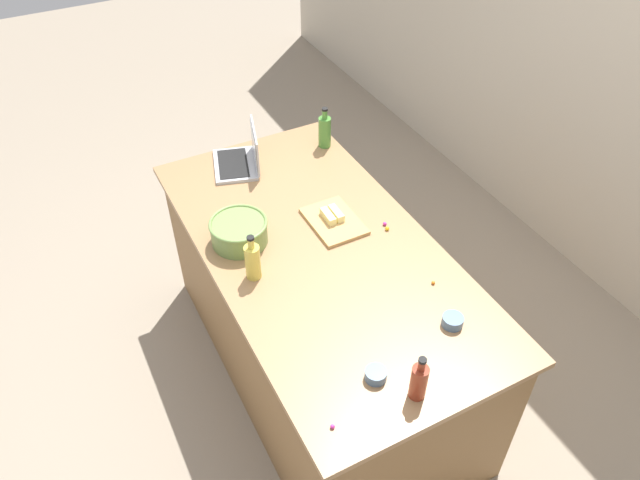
{
  "coord_description": "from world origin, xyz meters",
  "views": [
    {
      "loc": [
        1.81,
        -0.95,
        2.79
      ],
      "look_at": [
        0.0,
        0.0,
        0.95
      ],
      "focal_mm": 34.23,
      "sensor_mm": 36.0,
      "label": 1
    }
  ],
  "objects_px": {
    "ramekin_medium": "(453,321)",
    "bottle_soy": "(419,381)",
    "butter_stick_left": "(328,216)",
    "mixing_bowl_large": "(239,231)",
    "butter_stick_right": "(336,213)",
    "cutting_board": "(334,221)",
    "bottle_olive": "(325,131)",
    "bottle_oil": "(253,261)",
    "laptop": "(242,158)",
    "ramekin_small": "(376,375)"
  },
  "relations": [
    {
      "from": "laptop",
      "to": "butter_stick_right",
      "type": "xyz_separation_m",
      "value": [
        0.63,
        0.23,
        -0.01
      ]
    },
    {
      "from": "laptop",
      "to": "cutting_board",
      "type": "height_order",
      "value": "laptop"
    },
    {
      "from": "laptop",
      "to": "bottle_oil",
      "type": "height_order",
      "value": "bottle_oil"
    },
    {
      "from": "cutting_board",
      "to": "butter_stick_left",
      "type": "relative_size",
      "value": 2.82
    },
    {
      "from": "bottle_olive",
      "to": "ramekin_small",
      "type": "relative_size",
      "value": 2.84
    },
    {
      "from": "bottle_olive",
      "to": "ramekin_medium",
      "type": "distance_m",
      "value": 1.4
    },
    {
      "from": "bottle_oil",
      "to": "butter_stick_right",
      "type": "height_order",
      "value": "bottle_oil"
    },
    {
      "from": "butter_stick_left",
      "to": "ramekin_medium",
      "type": "height_order",
      "value": "butter_stick_left"
    },
    {
      "from": "bottle_soy",
      "to": "ramekin_medium",
      "type": "xyz_separation_m",
      "value": [
        -0.21,
        0.31,
        -0.06
      ]
    },
    {
      "from": "mixing_bowl_large",
      "to": "butter_stick_right",
      "type": "bearing_deg",
      "value": 82.1
    },
    {
      "from": "bottle_olive",
      "to": "bottle_soy",
      "type": "bearing_deg",
      "value": -16.4
    },
    {
      "from": "bottle_oil",
      "to": "cutting_board",
      "type": "relative_size",
      "value": 0.73
    },
    {
      "from": "butter_stick_right",
      "to": "mixing_bowl_large",
      "type": "bearing_deg",
      "value": -97.9
    },
    {
      "from": "bottle_olive",
      "to": "mixing_bowl_large",
      "type": "bearing_deg",
      "value": -53.83
    },
    {
      "from": "cutting_board",
      "to": "ramekin_small",
      "type": "bearing_deg",
      "value": -18.7
    },
    {
      "from": "ramekin_medium",
      "to": "bottle_oil",
      "type": "bearing_deg",
      "value": -136.12
    },
    {
      "from": "bottle_soy",
      "to": "bottle_oil",
      "type": "xyz_separation_m",
      "value": [
        -0.83,
        -0.28,
        0.01
      ]
    },
    {
      "from": "bottle_oil",
      "to": "butter_stick_right",
      "type": "distance_m",
      "value": 0.53
    },
    {
      "from": "bottle_olive",
      "to": "ramekin_small",
      "type": "height_order",
      "value": "bottle_olive"
    },
    {
      "from": "bottle_soy",
      "to": "ramekin_small",
      "type": "bearing_deg",
      "value": -144.3
    },
    {
      "from": "bottle_soy",
      "to": "cutting_board",
      "type": "height_order",
      "value": "bottle_soy"
    },
    {
      "from": "ramekin_medium",
      "to": "bottle_soy",
      "type": "bearing_deg",
      "value": -56.45
    },
    {
      "from": "mixing_bowl_large",
      "to": "butter_stick_left",
      "type": "xyz_separation_m",
      "value": [
        0.07,
        0.42,
        -0.03
      ]
    },
    {
      "from": "bottle_oil",
      "to": "butter_stick_right",
      "type": "relative_size",
      "value": 2.06
    },
    {
      "from": "bottle_soy",
      "to": "ramekin_small",
      "type": "relative_size",
      "value": 2.52
    },
    {
      "from": "laptop",
      "to": "ramekin_small",
      "type": "bearing_deg",
      "value": -3.08
    },
    {
      "from": "laptop",
      "to": "bottle_soy",
      "type": "xyz_separation_m",
      "value": [
        1.63,
        0.01,
        0.04
      ]
    },
    {
      "from": "bottle_soy",
      "to": "bottle_oil",
      "type": "bearing_deg",
      "value": -161.12
    },
    {
      "from": "laptop",
      "to": "butter_stick_left",
      "type": "distance_m",
      "value": 0.65
    },
    {
      "from": "ramekin_medium",
      "to": "ramekin_small",
      "type": "bearing_deg",
      "value": -79.17
    },
    {
      "from": "bottle_olive",
      "to": "cutting_board",
      "type": "relative_size",
      "value": 0.76
    },
    {
      "from": "bottle_olive",
      "to": "butter_stick_right",
      "type": "relative_size",
      "value": 2.13
    },
    {
      "from": "bottle_soy",
      "to": "butter_stick_right",
      "type": "xyz_separation_m",
      "value": [
        -1.0,
        0.22,
        -0.05
      ]
    },
    {
      "from": "bottle_olive",
      "to": "butter_stick_left",
      "type": "height_order",
      "value": "bottle_olive"
    },
    {
      "from": "bottle_oil",
      "to": "cutting_board",
      "type": "bearing_deg",
      "value": 107.89
    },
    {
      "from": "laptop",
      "to": "ramekin_medium",
      "type": "bearing_deg",
      "value": 12.94
    },
    {
      "from": "mixing_bowl_large",
      "to": "bottle_oil",
      "type": "xyz_separation_m",
      "value": [
        0.24,
        -0.03,
        0.03
      ]
    },
    {
      "from": "mixing_bowl_large",
      "to": "bottle_olive",
      "type": "bearing_deg",
      "value": 126.17
    },
    {
      "from": "butter_stick_left",
      "to": "cutting_board",
      "type": "bearing_deg",
      "value": 52.1
    },
    {
      "from": "bottle_olive",
      "to": "butter_stick_left",
      "type": "relative_size",
      "value": 2.13
    },
    {
      "from": "bottle_oil",
      "to": "bottle_soy",
      "type": "bearing_deg",
      "value": 18.88
    },
    {
      "from": "butter_stick_right",
      "to": "ramekin_small",
      "type": "relative_size",
      "value": 1.33
    },
    {
      "from": "laptop",
      "to": "ramekin_medium",
      "type": "height_order",
      "value": "laptop"
    },
    {
      "from": "laptop",
      "to": "cutting_board",
      "type": "relative_size",
      "value": 1.16
    },
    {
      "from": "bottle_soy",
      "to": "bottle_oil",
      "type": "relative_size",
      "value": 0.92
    },
    {
      "from": "butter_stick_right",
      "to": "bottle_oil",
      "type": "bearing_deg",
      "value": -70.92
    },
    {
      "from": "laptop",
      "to": "mixing_bowl_large",
      "type": "height_order",
      "value": "laptop"
    },
    {
      "from": "bottle_oil",
      "to": "ramekin_small",
      "type": "xyz_separation_m",
      "value": [
        0.7,
        0.19,
        -0.07
      ]
    },
    {
      "from": "cutting_board",
      "to": "bottle_oil",
      "type": "bearing_deg",
      "value": -72.11
    },
    {
      "from": "bottle_oil",
      "to": "butter_stick_left",
      "type": "distance_m",
      "value": 0.49
    }
  ]
}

